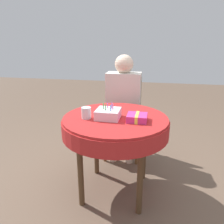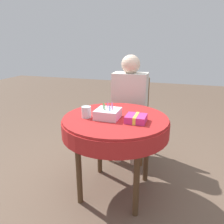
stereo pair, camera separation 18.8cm
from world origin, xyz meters
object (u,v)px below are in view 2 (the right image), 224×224
at_px(birthday_cake, 108,114).
at_px(gift_box, 136,119).
at_px(person, 130,98).
at_px(drinking_glass, 86,112).
at_px(chair, 131,115).

bearing_deg(birthday_cake, gift_box, -3.92).
distance_m(person, gift_box, 0.78).
relative_size(person, drinking_glass, 12.89).
height_order(chair, person, person).
relative_size(birthday_cake, gift_box, 1.18).
bearing_deg(person, chair, 90.00).
relative_size(chair, birthday_cake, 4.84).
bearing_deg(drinking_glass, chair, 76.92).
distance_m(person, drinking_glass, 0.80).
height_order(chair, birthday_cake, chair).
height_order(birthday_cake, gift_box, birthday_cake).
bearing_deg(chair, gift_box, -75.88).
distance_m(chair, person, 0.25).
bearing_deg(gift_box, drinking_glass, -177.10).
xyz_separation_m(chair, birthday_cake, (-0.02, -0.83, 0.28)).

